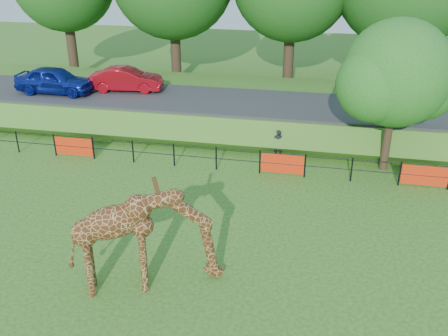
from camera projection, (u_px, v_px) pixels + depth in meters
The scene contains 9 objects.
ground at pixel (162, 275), 15.78m from camera, with size 90.00×90.00×0.00m, color #286318.
giraffe at pixel (147, 240), 14.68m from camera, with size 4.52×0.83×3.23m, color #4E2510, non-canonical shape.
perimeter_fence at pixel (216, 158), 22.64m from camera, with size 28.07×0.10×1.10m, color black, non-canonical shape.
embankment at pixel (244, 106), 29.26m from camera, with size 40.00×9.00×1.30m, color #286318.
road at pixel (239, 102), 27.63m from camera, with size 40.00×5.00×0.12m, color #2F2F32.
car_blue at pixel (55, 80), 28.69m from camera, with size 1.81×4.51×1.54m, color #13249E.
car_red at pixel (127, 79), 29.17m from camera, with size 1.45×4.17×1.37m, color #AE0C17.
visitor at pixel (278, 143), 23.95m from camera, with size 0.50×0.33×1.37m, color black.
tree_east at pixel (399, 77), 21.14m from camera, with size 5.40×4.71×6.76m.
Camera 1 is at (4.49, -12.21, 9.74)m, focal length 40.00 mm.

